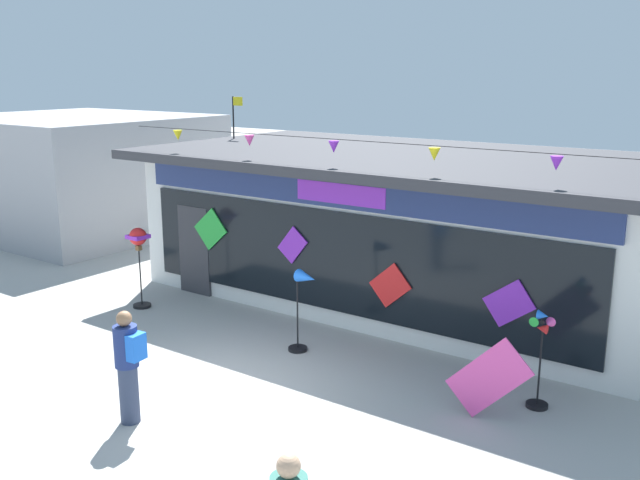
# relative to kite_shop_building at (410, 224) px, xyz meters

# --- Properties ---
(ground_plane) EXTENTS (80.00, 80.00, 0.00)m
(ground_plane) POSITION_rel_kite_shop_building_xyz_m (-0.13, -6.29, -1.62)
(ground_plane) COLOR #ADAAA5
(kite_shop_building) EXTENTS (11.38, 6.34, 4.44)m
(kite_shop_building) POSITION_rel_kite_shop_building_xyz_m (0.00, 0.00, 0.00)
(kite_shop_building) COLOR silver
(kite_shop_building) RESTS_ON ground_plane
(wind_spinner_far_left) EXTENTS (0.38, 0.38, 1.73)m
(wind_spinner_far_left) POSITION_rel_kite_shop_building_xyz_m (-4.19, -4.15, -0.28)
(wind_spinner_far_left) COLOR black
(wind_spinner_far_left) RESTS_ON ground_plane
(wind_spinner_left) EXTENTS (0.60, 0.35, 1.53)m
(wind_spinner_left) POSITION_rel_kite_shop_building_xyz_m (0.14, -4.14, -0.56)
(wind_spinner_left) COLOR black
(wind_spinner_left) RESTS_ON ground_plane
(wind_spinner_center_left) EXTENTS (0.34, 0.33, 1.54)m
(wind_spinner_center_left) POSITION_rel_kite_shop_building_xyz_m (4.28, -3.85, -0.71)
(wind_spinner_center_left) COLOR black
(wind_spinner_center_left) RESTS_ON ground_plane
(person_mid_plaza) EXTENTS (0.46, 0.34, 1.68)m
(person_mid_plaza) POSITION_rel_kite_shop_building_xyz_m (-0.33, -7.68, -0.74)
(person_mid_plaza) COLOR #333D56
(person_mid_plaza) RESTS_ON ground_plane
(display_kite_on_ground) EXTENTS (1.27, 0.19, 1.27)m
(display_kite_on_ground) POSITION_rel_kite_shop_building_xyz_m (3.80, -4.61, -0.99)
(display_kite_on_ground) COLOR #EA4CA3
(display_kite_on_ground) RESTS_ON ground_plane
(neighbour_building) EXTENTS (7.29, 6.53, 3.55)m
(neighbour_building) POSITION_rel_kite_shop_building_xyz_m (-12.01, 0.10, 0.15)
(neighbour_building) COLOR #99999E
(neighbour_building) RESTS_ON ground_plane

